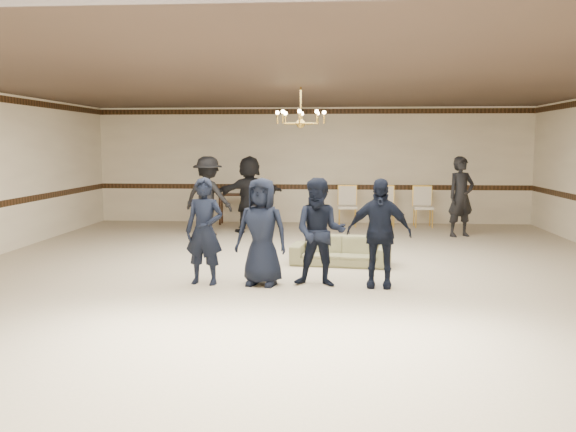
{
  "coord_description": "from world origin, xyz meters",
  "views": [
    {
      "loc": [
        0.6,
        -10.23,
        2.18
      ],
      "look_at": [
        -0.12,
        -0.5,
        1.05
      ],
      "focal_mm": 38.6,
      "sensor_mm": 36.0,
      "label": 1
    }
  ],
  "objects_px": {
    "adult_left": "(208,196)",
    "boy_d": "(379,233)",
    "console_table": "(237,209)",
    "banquet_chair_right": "(423,207)",
    "chandelier": "(301,105)",
    "boy_b": "(262,232)",
    "adult_mid": "(249,194)",
    "settee": "(341,251)",
    "boy_c": "(320,232)",
    "adult_right": "(461,197)",
    "banquet_chair_mid": "(385,207)",
    "banquet_chair_left": "(347,207)",
    "boy_a": "(204,231)"
  },
  "relations": [
    {
      "from": "settee",
      "to": "adult_right",
      "type": "bearing_deg",
      "value": 59.96
    },
    {
      "from": "settee",
      "to": "adult_mid",
      "type": "height_order",
      "value": "adult_mid"
    },
    {
      "from": "boy_a",
      "to": "settee",
      "type": "bearing_deg",
      "value": 47.64
    },
    {
      "from": "boy_b",
      "to": "boy_c",
      "type": "distance_m",
      "value": 0.9
    },
    {
      "from": "adult_right",
      "to": "banquet_chair_left",
      "type": "height_order",
      "value": "adult_right"
    },
    {
      "from": "adult_left",
      "to": "console_table",
      "type": "distance_m",
      "value": 2.23
    },
    {
      "from": "boy_d",
      "to": "banquet_chair_left",
      "type": "height_order",
      "value": "boy_d"
    },
    {
      "from": "banquet_chair_right",
      "to": "console_table",
      "type": "xyz_separation_m",
      "value": [
        -5.0,
        0.2,
        -0.11
      ]
    },
    {
      "from": "boy_d",
      "to": "console_table",
      "type": "distance_m",
      "value": 7.99
    },
    {
      "from": "settee",
      "to": "adult_mid",
      "type": "xyz_separation_m",
      "value": [
        -2.23,
        4.11,
        0.69
      ]
    },
    {
      "from": "boy_c",
      "to": "adult_left",
      "type": "bearing_deg",
      "value": 125.4
    },
    {
      "from": "boy_b",
      "to": "adult_left",
      "type": "distance_m",
      "value": 5.46
    },
    {
      "from": "settee",
      "to": "console_table",
      "type": "height_order",
      "value": "console_table"
    },
    {
      "from": "settee",
      "to": "banquet_chair_left",
      "type": "xyz_separation_m",
      "value": [
        0.23,
        5.35,
        0.27
      ]
    },
    {
      "from": "banquet_chair_right",
      "to": "chandelier",
      "type": "bearing_deg",
      "value": -117.1
    },
    {
      "from": "adult_left",
      "to": "boy_d",
      "type": "bearing_deg",
      "value": 145.45
    },
    {
      "from": "boy_a",
      "to": "adult_right",
      "type": "distance_m",
      "value": 7.38
    },
    {
      "from": "banquet_chair_right",
      "to": "adult_right",
      "type": "bearing_deg",
      "value": -66.26
    },
    {
      "from": "settee",
      "to": "adult_left",
      "type": "bearing_deg",
      "value": 140.25
    },
    {
      "from": "banquet_chair_left",
      "to": "banquet_chair_right",
      "type": "bearing_deg",
      "value": -2.0
    },
    {
      "from": "boy_c",
      "to": "settee",
      "type": "relative_size",
      "value": 0.94
    },
    {
      "from": "settee",
      "to": "banquet_chair_right",
      "type": "relative_size",
      "value": 1.68
    },
    {
      "from": "banquet_chair_left",
      "to": "adult_mid",
      "type": "bearing_deg",
      "value": -155.28
    },
    {
      "from": "boy_b",
      "to": "chandelier",
      "type": "bearing_deg",
      "value": 85.82
    },
    {
      "from": "boy_b",
      "to": "banquet_chair_mid",
      "type": "relative_size",
      "value": 1.57
    },
    {
      "from": "boy_c",
      "to": "banquet_chair_mid",
      "type": "bearing_deg",
      "value": 84.25
    },
    {
      "from": "boy_b",
      "to": "banquet_chair_right",
      "type": "height_order",
      "value": "boy_b"
    },
    {
      "from": "chandelier",
      "to": "adult_left",
      "type": "height_order",
      "value": "chandelier"
    },
    {
      "from": "adult_right",
      "to": "banquet_chair_mid",
      "type": "distance_m",
      "value": 2.35
    },
    {
      "from": "banquet_chair_left",
      "to": "banquet_chair_mid",
      "type": "bearing_deg",
      "value": -2.0
    },
    {
      "from": "adult_mid",
      "to": "banquet_chair_left",
      "type": "relative_size",
      "value": 1.78
    },
    {
      "from": "adult_left",
      "to": "adult_right",
      "type": "xyz_separation_m",
      "value": [
        6.0,
        0.3,
        0.0
      ]
    },
    {
      "from": "chandelier",
      "to": "banquet_chair_mid",
      "type": "bearing_deg",
      "value": 69.37
    },
    {
      "from": "boy_b",
      "to": "adult_mid",
      "type": "bearing_deg",
      "value": 110.92
    },
    {
      "from": "banquet_chair_mid",
      "to": "console_table",
      "type": "relative_size",
      "value": 1.06
    },
    {
      "from": "settee",
      "to": "banquet_chair_right",
      "type": "height_order",
      "value": "banquet_chair_right"
    },
    {
      "from": "adult_mid",
      "to": "adult_left",
      "type": "bearing_deg",
      "value": 18.43
    },
    {
      "from": "adult_left",
      "to": "adult_mid",
      "type": "relative_size",
      "value": 1.0
    },
    {
      "from": "chandelier",
      "to": "adult_left",
      "type": "xyz_separation_m",
      "value": [
        -2.39,
        3.3,
        -1.93
      ]
    },
    {
      "from": "adult_left",
      "to": "banquet_chair_left",
      "type": "xyz_separation_m",
      "value": [
        3.36,
        1.94,
        -0.42
      ]
    },
    {
      "from": "boy_b",
      "to": "settee",
      "type": "relative_size",
      "value": 0.94
    },
    {
      "from": "boy_c",
      "to": "adult_right",
      "type": "relative_size",
      "value": 0.88
    },
    {
      "from": "chandelier",
      "to": "adult_right",
      "type": "height_order",
      "value": "chandelier"
    },
    {
      "from": "boy_c",
      "to": "adult_mid",
      "type": "xyz_separation_m",
      "value": [
        -1.89,
        5.82,
        0.11
      ]
    },
    {
      "from": "boy_d",
      "to": "settee",
      "type": "height_order",
      "value": "boy_d"
    },
    {
      "from": "chandelier",
      "to": "console_table",
      "type": "xyz_separation_m",
      "value": [
        -2.03,
        5.44,
        -2.45
      ]
    },
    {
      "from": "banquet_chair_right",
      "to": "boy_a",
      "type": "bearing_deg",
      "value": -119.33
    },
    {
      "from": "chandelier",
      "to": "banquet_chair_left",
      "type": "relative_size",
      "value": 0.88
    },
    {
      "from": "banquet_chair_mid",
      "to": "boy_b",
      "type": "bearing_deg",
      "value": -108.12
    },
    {
      "from": "adult_left",
      "to": "boy_b",
      "type": "bearing_deg",
      "value": 129.92
    }
  ]
}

